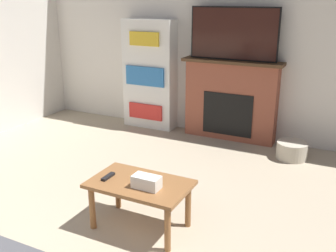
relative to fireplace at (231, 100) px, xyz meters
name	(u,v)px	position (x,y,z in m)	size (l,w,h in m)	color
wall_back	(234,36)	(-0.04, 0.14, 0.82)	(6.81, 0.06, 2.70)	silver
fireplace	(231,100)	(0.00, 0.00, 0.00)	(1.31, 0.28, 1.06)	brown
tv	(234,34)	(0.00, -0.02, 0.86)	(1.13, 0.03, 0.66)	black
coffee_table	(140,189)	(0.03, -2.42, -0.19)	(0.81, 0.50, 0.41)	brown
tissue_box	(147,182)	(0.12, -2.47, -0.07)	(0.22, 0.12, 0.10)	white
remote_control	(108,177)	(-0.25, -2.46, -0.11)	(0.04, 0.15, 0.02)	black
bookshelf	(150,75)	(-1.21, -0.02, 0.23)	(0.76, 0.29, 1.54)	white
storage_basket	(292,150)	(0.89, -0.35, -0.43)	(0.36, 0.36, 0.20)	#BCB29E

